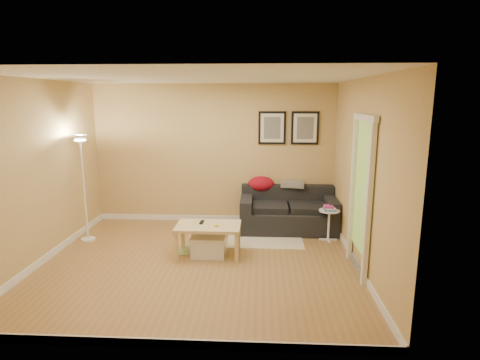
# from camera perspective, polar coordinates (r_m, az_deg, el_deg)

# --- Properties ---
(floor) EXTENTS (4.50, 4.50, 0.00)m
(floor) POSITION_cam_1_polar(r_m,az_deg,el_deg) (5.82, -6.00, -11.86)
(floor) COLOR olive
(floor) RESTS_ON ground
(ceiling) EXTENTS (4.50, 4.50, 0.00)m
(ceiling) POSITION_cam_1_polar(r_m,az_deg,el_deg) (5.34, -6.61, 14.65)
(ceiling) COLOR white
(ceiling) RESTS_ON wall_back
(wall_back) EXTENTS (4.50, 0.00, 4.50)m
(wall_back) POSITION_cam_1_polar(r_m,az_deg,el_deg) (7.38, -3.80, 3.76)
(wall_back) COLOR tan
(wall_back) RESTS_ON ground
(wall_front) EXTENTS (4.50, 0.00, 4.50)m
(wall_front) POSITION_cam_1_polar(r_m,az_deg,el_deg) (3.53, -11.52, -5.36)
(wall_front) COLOR tan
(wall_front) RESTS_ON ground
(wall_left) EXTENTS (0.00, 4.00, 4.00)m
(wall_left) POSITION_cam_1_polar(r_m,az_deg,el_deg) (6.20, -27.26, 0.94)
(wall_left) COLOR tan
(wall_left) RESTS_ON ground
(wall_right) EXTENTS (0.00, 4.00, 4.00)m
(wall_right) POSITION_cam_1_polar(r_m,az_deg,el_deg) (5.53, 17.38, 0.55)
(wall_right) COLOR tan
(wall_right) RESTS_ON ground
(baseboard_back) EXTENTS (4.50, 0.02, 0.10)m
(baseboard_back) POSITION_cam_1_polar(r_m,az_deg,el_deg) (7.65, -3.68, -5.56)
(baseboard_back) COLOR white
(baseboard_back) RESTS_ON ground
(baseboard_front) EXTENTS (4.50, 0.02, 0.10)m
(baseboard_front) POSITION_cam_1_polar(r_m,az_deg,el_deg) (4.08, -10.71, -22.36)
(baseboard_front) COLOR white
(baseboard_front) RESTS_ON ground
(baseboard_left) EXTENTS (0.02, 4.00, 0.10)m
(baseboard_left) POSITION_cam_1_polar(r_m,az_deg,el_deg) (6.52, -26.15, -9.90)
(baseboard_left) COLOR white
(baseboard_left) RESTS_ON ground
(baseboard_right) EXTENTS (0.02, 4.00, 0.10)m
(baseboard_right) POSITION_cam_1_polar(r_m,az_deg,el_deg) (5.89, 16.53, -11.46)
(baseboard_right) COLOR white
(baseboard_right) RESTS_ON ground
(sofa) EXTENTS (1.70, 0.90, 0.75)m
(sofa) POSITION_cam_1_polar(r_m,az_deg,el_deg) (7.08, 7.04, -4.30)
(sofa) COLOR black
(sofa) RESTS_ON ground
(red_throw) EXTENTS (0.48, 0.36, 0.28)m
(red_throw) POSITION_cam_1_polar(r_m,az_deg,el_deg) (7.29, 3.11, -0.57)
(red_throw) COLOR maroon
(red_throw) RESTS_ON sofa
(plaid_throw) EXTENTS (0.45, 0.32, 0.10)m
(plaid_throw) POSITION_cam_1_polar(r_m,az_deg,el_deg) (7.28, 7.69, -0.58)
(plaid_throw) COLOR tan
(plaid_throw) RESTS_ON sofa
(framed_print_left) EXTENTS (0.50, 0.04, 0.60)m
(framed_print_left) POSITION_cam_1_polar(r_m,az_deg,el_deg) (7.26, 4.70, 7.58)
(framed_print_left) COLOR black
(framed_print_left) RESTS_ON wall_back
(framed_print_right) EXTENTS (0.50, 0.04, 0.60)m
(framed_print_right) POSITION_cam_1_polar(r_m,az_deg,el_deg) (7.30, 9.45, 7.49)
(framed_print_right) COLOR black
(framed_print_right) RESTS_ON wall_back
(area_rug) EXTENTS (1.25, 0.85, 0.01)m
(area_rug) POSITION_cam_1_polar(r_m,az_deg,el_deg) (6.66, 3.67, -8.63)
(area_rug) COLOR beige
(area_rug) RESTS_ON ground
(green_runner) EXTENTS (0.70, 0.50, 0.01)m
(green_runner) POSITION_cam_1_polar(r_m,az_deg,el_deg) (6.27, -5.73, -10.00)
(green_runner) COLOR #668C4C
(green_runner) RESTS_ON ground
(coffee_table) EXTENTS (1.00, 0.66, 0.48)m
(coffee_table) POSITION_cam_1_polar(r_m,az_deg,el_deg) (5.97, -4.62, -8.71)
(coffee_table) COLOR #DBC585
(coffee_table) RESTS_ON ground
(remote_control) EXTENTS (0.06, 0.16, 0.02)m
(remote_control) POSITION_cam_1_polar(r_m,az_deg,el_deg) (5.99, -5.60, -6.14)
(remote_control) COLOR black
(remote_control) RESTS_ON coffee_table
(tape_roll) EXTENTS (0.07, 0.07, 0.03)m
(tape_roll) POSITION_cam_1_polar(r_m,az_deg,el_deg) (5.81, -3.45, -6.62)
(tape_roll) COLOR yellow
(tape_roll) RESTS_ON coffee_table
(storage_bin) EXTENTS (0.51, 0.38, 0.32)m
(storage_bin) POSITION_cam_1_polar(r_m,az_deg,el_deg) (5.97, -4.61, -9.53)
(storage_bin) COLOR white
(storage_bin) RESTS_ON ground
(side_table) EXTENTS (0.34, 0.34, 0.52)m
(side_table) POSITION_cam_1_polar(r_m,az_deg,el_deg) (6.71, 12.79, -6.44)
(side_table) COLOR white
(side_table) RESTS_ON ground
(book_stack) EXTENTS (0.22, 0.26, 0.07)m
(book_stack) POSITION_cam_1_polar(r_m,az_deg,el_deg) (6.64, 12.86, -3.96)
(book_stack) COLOR teal
(book_stack) RESTS_ON side_table
(floor_lamp) EXTENTS (0.23, 0.23, 1.77)m
(floor_lamp) POSITION_cam_1_polar(r_m,az_deg,el_deg) (6.88, -21.74, -1.55)
(floor_lamp) COLOR white
(floor_lamp) RESTS_ON ground
(doorway) EXTENTS (0.12, 1.01, 2.13)m
(doorway) POSITION_cam_1_polar(r_m,az_deg,el_deg) (5.44, 17.07, -2.59)
(doorway) COLOR white
(doorway) RESTS_ON ground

